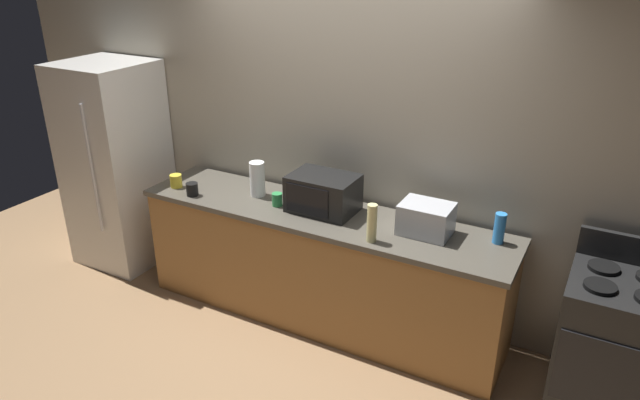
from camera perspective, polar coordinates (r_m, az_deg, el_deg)
ground_plane at (r=4.34m, az=-2.62°, el=-14.08°), size 8.00×8.00×0.00m
back_wall at (r=4.34m, az=2.62°, el=6.16°), size 6.40×0.10×2.70m
counter_run at (r=4.37m, az=-0.00°, el=-6.58°), size 2.84×0.64×0.90m
refrigerator at (r=5.38m, az=-19.55°, el=3.29°), size 0.72×0.73×1.80m
stove_range at (r=3.98m, az=26.86°, el=-12.81°), size 0.60×0.61×1.08m
microwave at (r=4.15m, az=0.35°, el=0.67°), size 0.48×0.35×0.27m
toaster_oven at (r=3.90m, az=10.46°, el=-1.84°), size 0.34×0.26×0.21m
paper_towel_roll at (r=4.43m, az=-6.23°, el=2.10°), size 0.12×0.12×0.27m
bottle_vinegar at (r=3.73m, az=5.17°, el=-2.30°), size 0.07×0.07×0.26m
bottle_spray_cleaner at (r=3.88m, az=17.36°, el=-2.69°), size 0.07×0.07×0.21m
mug_yellow at (r=4.73m, az=-14.08°, el=1.85°), size 0.09×0.09×0.10m
mug_black at (r=4.54m, az=-12.56°, el=1.05°), size 0.09×0.09×0.10m
mug_green at (r=4.27m, az=-4.26°, el=0.05°), size 0.08×0.08×0.10m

